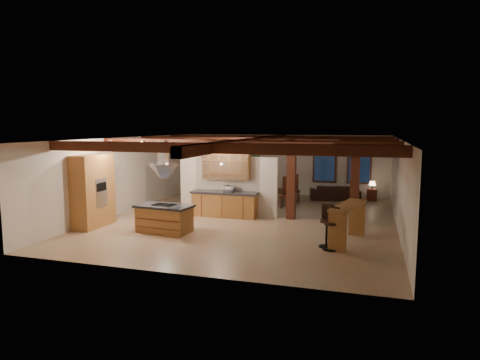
{
  "coord_description": "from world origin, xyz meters",
  "views": [
    {
      "loc": [
        4.1,
        -14.54,
        3.37
      ],
      "look_at": [
        -0.53,
        0.5,
        1.34
      ],
      "focal_mm": 32.0,
      "sensor_mm": 36.0,
      "label": 1
    }
  ],
  "objects_px": {
    "kitchen_island": "(164,218)",
    "sofa": "(335,193)",
    "bar_counter": "(348,217)",
    "dining_table": "(273,197)"
  },
  "relations": [
    {
      "from": "kitchen_island",
      "to": "sofa",
      "type": "distance_m",
      "value": 8.94
    },
    {
      "from": "sofa",
      "to": "bar_counter",
      "type": "relative_size",
      "value": 1.01
    },
    {
      "from": "sofa",
      "to": "bar_counter",
      "type": "bearing_deg",
      "value": 84.9
    },
    {
      "from": "kitchen_island",
      "to": "dining_table",
      "type": "bearing_deg",
      "value": 68.87
    },
    {
      "from": "kitchen_island",
      "to": "sofa",
      "type": "xyz_separation_m",
      "value": [
        4.67,
        7.63,
        -0.12
      ]
    },
    {
      "from": "kitchen_island",
      "to": "bar_counter",
      "type": "bearing_deg",
      "value": 3.98
    },
    {
      "from": "bar_counter",
      "to": "kitchen_island",
      "type": "bearing_deg",
      "value": -176.02
    },
    {
      "from": "kitchen_island",
      "to": "sofa",
      "type": "relative_size",
      "value": 0.83
    },
    {
      "from": "kitchen_island",
      "to": "sofa",
      "type": "bearing_deg",
      "value": 58.51
    },
    {
      "from": "kitchen_island",
      "to": "bar_counter",
      "type": "distance_m",
      "value": 5.64
    }
  ]
}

